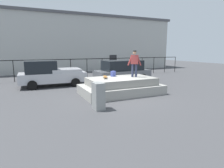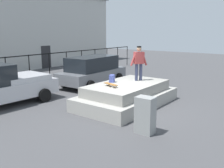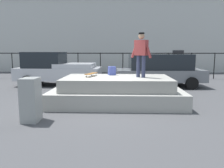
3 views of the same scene
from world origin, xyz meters
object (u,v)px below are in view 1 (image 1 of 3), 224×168
(car_silver_pickup_near, at_px, (51,74))
(utility_box, at_px, (98,96))
(skateboard, at_px, (105,77))
(backpack, at_px, (113,74))
(skateboarder, at_px, (134,62))
(car_grey_hatchback_mid, at_px, (122,70))

(car_silver_pickup_near, relative_size, utility_box, 3.88)
(skateboard, xyz_separation_m, car_silver_pickup_near, (-2.58, 4.28, -0.16))
(skateboard, height_order, car_silver_pickup_near, car_silver_pickup_near)
(backpack, xyz_separation_m, car_silver_pickup_near, (-3.35, 3.76, -0.23))
(skateboarder, relative_size, utility_box, 1.32)
(skateboarder, xyz_separation_m, skateboard, (-1.87, 0.23, -0.84))
(skateboard, relative_size, utility_box, 0.66)
(backpack, xyz_separation_m, car_grey_hatchback_mid, (2.49, 3.41, -0.23))
(car_grey_hatchback_mid, bearing_deg, backpack, -126.13)
(skateboarder, distance_m, car_grey_hatchback_mid, 4.50)
(skateboarder, relative_size, skateboard, 2.00)
(skateboarder, bearing_deg, car_silver_pickup_near, 134.60)
(skateboarder, bearing_deg, car_grey_hatchback_mid, 71.48)
(car_silver_pickup_near, bearing_deg, backpack, -48.31)
(skateboard, xyz_separation_m, utility_box, (-1.39, -2.49, -0.48))
(backpack, relative_size, car_silver_pickup_near, 0.07)
(skateboarder, height_order, backpack, skateboarder)
(skateboard, xyz_separation_m, backpack, (0.77, 0.52, 0.07))
(skateboard, xyz_separation_m, car_grey_hatchback_mid, (3.26, 3.94, -0.16))
(skateboard, distance_m, car_grey_hatchback_mid, 5.12)
(car_silver_pickup_near, height_order, car_grey_hatchback_mid, car_silver_pickup_near)
(skateboard, bearing_deg, backpack, 34.21)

